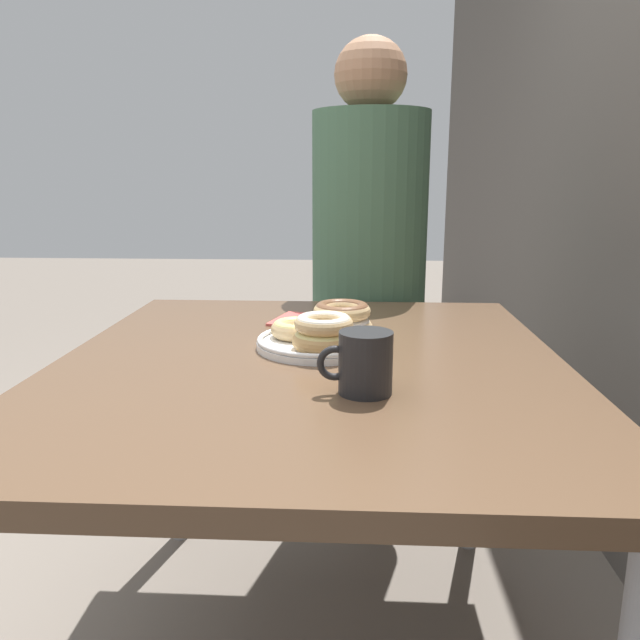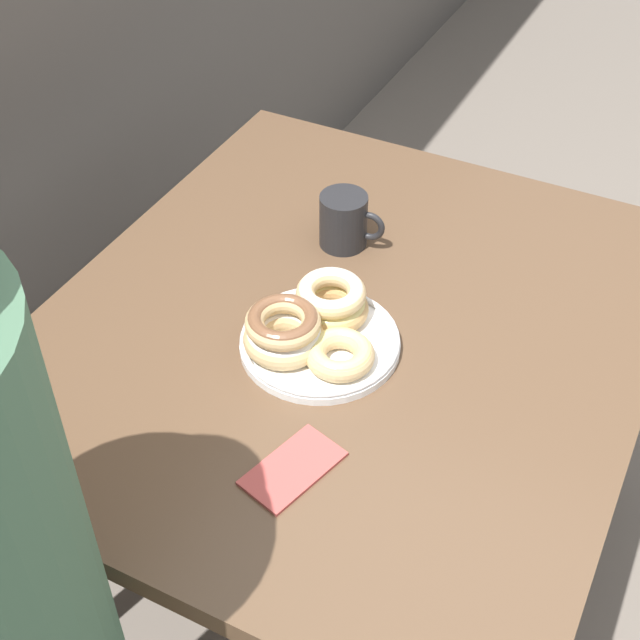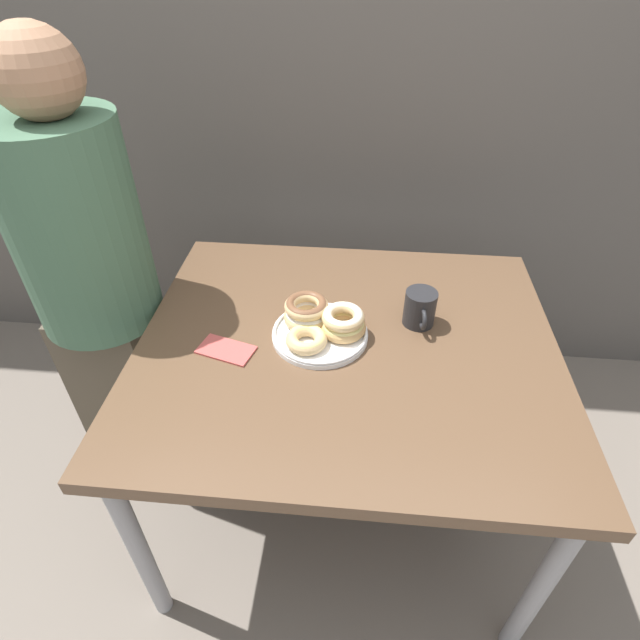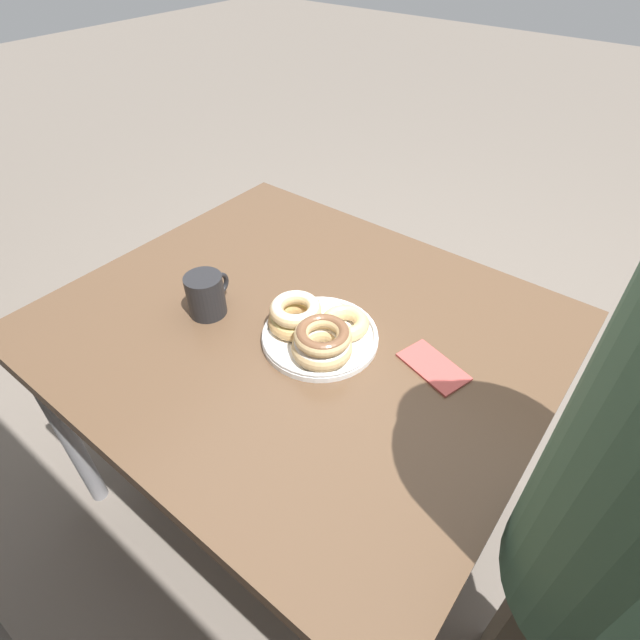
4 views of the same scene
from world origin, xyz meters
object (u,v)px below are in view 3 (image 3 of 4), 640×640
at_px(napkin, 226,350).
at_px(person_figure, 92,277).
at_px(coffee_mug, 420,308).
at_px(donut_plate, 320,324).
at_px(dining_table, 347,360).

bearing_deg(napkin, person_figure, 155.94).
distance_m(coffee_mug, napkin, 0.55).
distance_m(donut_plate, person_figure, 0.70).
bearing_deg(donut_plate, coffee_mug, 15.48).
relative_size(person_figure, napkin, 8.88).
height_order(dining_table, person_figure, person_figure).
bearing_deg(person_figure, dining_table, -9.80).
height_order(donut_plate, coffee_mug, coffee_mug).
bearing_deg(donut_plate, dining_table, -18.86).
height_order(dining_table, coffee_mug, coffee_mug).
bearing_deg(dining_table, person_figure, 170.20).
bearing_deg(dining_table, coffee_mug, 27.45).
bearing_deg(dining_table, donut_plate, 161.14).
xyz_separation_m(dining_table, napkin, (-0.32, -0.07, 0.07)).
distance_m(dining_table, napkin, 0.34).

